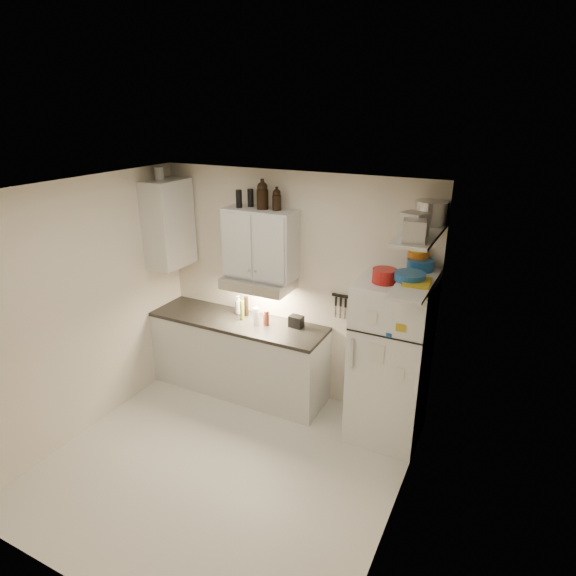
% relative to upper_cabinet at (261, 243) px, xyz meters
% --- Properties ---
extents(floor, '(3.20, 3.00, 0.02)m').
position_rel_upper_cabinet_xyz_m(floor, '(0.30, -1.33, -1.84)').
color(floor, silver).
rests_on(floor, ground).
extents(ceiling, '(3.20, 3.00, 0.02)m').
position_rel_upper_cabinet_xyz_m(ceiling, '(0.30, -1.33, 0.78)').
color(ceiling, white).
rests_on(ceiling, ground).
extents(back_wall, '(3.20, 0.02, 2.60)m').
position_rel_upper_cabinet_xyz_m(back_wall, '(0.30, 0.18, -0.53)').
color(back_wall, beige).
rests_on(back_wall, ground).
extents(left_wall, '(0.02, 3.00, 2.60)m').
position_rel_upper_cabinet_xyz_m(left_wall, '(-1.31, -1.33, -0.53)').
color(left_wall, beige).
rests_on(left_wall, ground).
extents(right_wall, '(0.02, 3.00, 2.60)m').
position_rel_upper_cabinet_xyz_m(right_wall, '(1.91, -1.33, -0.53)').
color(right_wall, beige).
rests_on(right_wall, ground).
extents(base_cabinet, '(2.10, 0.60, 0.88)m').
position_rel_upper_cabinet_xyz_m(base_cabinet, '(-0.25, -0.14, -1.39)').
color(base_cabinet, silver).
rests_on(base_cabinet, floor).
extents(countertop, '(2.10, 0.62, 0.04)m').
position_rel_upper_cabinet_xyz_m(countertop, '(-0.25, -0.14, -0.93)').
color(countertop, black).
rests_on(countertop, base_cabinet).
extents(upper_cabinet, '(0.80, 0.33, 0.75)m').
position_rel_upper_cabinet_xyz_m(upper_cabinet, '(0.00, 0.00, 0.00)').
color(upper_cabinet, silver).
rests_on(upper_cabinet, back_wall).
extents(side_cabinet, '(0.33, 0.55, 1.00)m').
position_rel_upper_cabinet_xyz_m(side_cabinet, '(-1.14, -0.14, 0.12)').
color(side_cabinet, silver).
rests_on(side_cabinet, left_wall).
extents(range_hood, '(0.76, 0.46, 0.12)m').
position_rel_upper_cabinet_xyz_m(range_hood, '(0.00, -0.06, -0.44)').
color(range_hood, silver).
rests_on(range_hood, back_wall).
extents(fridge, '(0.70, 0.68, 1.70)m').
position_rel_upper_cabinet_xyz_m(fridge, '(1.55, -0.18, -0.98)').
color(fridge, white).
rests_on(fridge, floor).
extents(shelf_hi, '(0.30, 0.95, 0.03)m').
position_rel_upper_cabinet_xyz_m(shelf_hi, '(1.75, -0.31, 0.38)').
color(shelf_hi, silver).
rests_on(shelf_hi, right_wall).
extents(shelf_lo, '(0.30, 0.95, 0.03)m').
position_rel_upper_cabinet_xyz_m(shelf_lo, '(1.75, -0.31, -0.07)').
color(shelf_lo, silver).
rests_on(shelf_lo, right_wall).
extents(knife_strip, '(0.42, 0.02, 0.03)m').
position_rel_upper_cabinet_xyz_m(knife_strip, '(1.00, 0.15, -0.51)').
color(knife_strip, black).
rests_on(knife_strip, back_wall).
extents(dutch_oven, '(0.24, 0.24, 0.13)m').
position_rel_upper_cabinet_xyz_m(dutch_oven, '(1.45, -0.26, -0.06)').
color(dutch_oven, '#AA1613').
rests_on(dutch_oven, fridge).
extents(book_stack, '(0.25, 0.30, 0.10)m').
position_rel_upper_cabinet_xyz_m(book_stack, '(1.77, -0.35, -0.08)').
color(book_stack, '#BA9717').
rests_on(book_stack, fridge).
extents(spice_jar, '(0.06, 0.06, 0.09)m').
position_rel_upper_cabinet_xyz_m(spice_jar, '(1.53, -0.28, -0.08)').
color(spice_jar, silver).
rests_on(spice_jar, fridge).
extents(stock_pot, '(0.30, 0.30, 0.21)m').
position_rel_upper_cabinet_xyz_m(stock_pot, '(1.75, 0.04, 0.50)').
color(stock_pot, silver).
rests_on(stock_pot, shelf_hi).
extents(tin_a, '(0.24, 0.23, 0.19)m').
position_rel_upper_cabinet_xyz_m(tin_a, '(1.71, -0.43, 0.49)').
color(tin_a, '#AAAAAD').
rests_on(tin_a, shelf_hi).
extents(tin_b, '(0.21, 0.21, 0.18)m').
position_rel_upper_cabinet_xyz_m(tin_b, '(1.76, -0.63, 0.48)').
color(tin_b, '#AAAAAD').
rests_on(tin_b, shelf_hi).
extents(bowl_teal, '(0.25, 0.25, 0.10)m').
position_rel_upper_cabinet_xyz_m(bowl_teal, '(1.71, 0.03, 0.00)').
color(bowl_teal, navy).
rests_on(bowl_teal, shelf_lo).
extents(bowl_orange, '(0.20, 0.20, 0.06)m').
position_rel_upper_cabinet_xyz_m(bowl_orange, '(1.67, 0.10, 0.08)').
color(bowl_orange, '#B95911').
rests_on(bowl_orange, bowl_teal).
extents(bowl_yellow, '(0.16, 0.16, 0.05)m').
position_rel_upper_cabinet_xyz_m(bowl_yellow, '(1.67, 0.10, 0.14)').
color(bowl_yellow, yellow).
rests_on(bowl_yellow, bowl_orange).
extents(plates, '(0.35, 0.35, 0.07)m').
position_rel_upper_cabinet_xyz_m(plates, '(1.69, -0.30, -0.02)').
color(plates, navy).
rests_on(plates, shelf_lo).
extents(growler_a, '(0.14, 0.14, 0.29)m').
position_rel_upper_cabinet_xyz_m(growler_a, '(0.03, 0.01, 0.52)').
color(growler_a, black).
rests_on(growler_a, upper_cabinet).
extents(growler_b, '(0.10, 0.10, 0.23)m').
position_rel_upper_cabinet_xyz_m(growler_b, '(0.19, 0.03, 0.49)').
color(growler_b, black).
rests_on(growler_b, upper_cabinet).
extents(thermos_a, '(0.08, 0.08, 0.19)m').
position_rel_upper_cabinet_xyz_m(thermos_a, '(-0.16, 0.08, 0.47)').
color(thermos_a, black).
rests_on(thermos_a, upper_cabinet).
extents(thermos_b, '(0.07, 0.07, 0.19)m').
position_rel_upper_cabinet_xyz_m(thermos_b, '(-0.24, -0.03, 0.47)').
color(thermos_b, black).
rests_on(thermos_b, upper_cabinet).
extents(side_jar, '(0.13, 0.13, 0.14)m').
position_rel_upper_cabinet_xyz_m(side_jar, '(-1.20, -0.15, 0.69)').
color(side_jar, silver).
rests_on(side_jar, side_cabinet).
extents(soap_bottle, '(0.11, 0.11, 0.26)m').
position_rel_upper_cabinet_xyz_m(soap_bottle, '(-0.33, 0.02, -0.78)').
color(soap_bottle, silver).
rests_on(soap_bottle, countertop).
extents(pepper_mill, '(0.06, 0.06, 0.18)m').
position_rel_upper_cabinet_xyz_m(pepper_mill, '(0.12, -0.11, -0.82)').
color(pepper_mill, brown).
rests_on(pepper_mill, countertop).
extents(oil_bottle, '(0.05, 0.05, 0.24)m').
position_rel_upper_cabinet_xyz_m(oil_bottle, '(-0.20, -0.11, -0.79)').
color(oil_bottle, '#566619').
rests_on(oil_bottle, countertop).
extents(vinegar_bottle, '(0.05, 0.05, 0.24)m').
position_rel_upper_cabinet_xyz_m(vinegar_bottle, '(-0.22, 0.02, -0.79)').
color(vinegar_bottle, black).
rests_on(vinegar_bottle, countertop).
extents(clear_bottle, '(0.07, 0.07, 0.20)m').
position_rel_upper_cabinet_xyz_m(clear_bottle, '(0.00, -0.13, -0.81)').
color(clear_bottle, silver).
rests_on(clear_bottle, countertop).
extents(red_jar, '(0.06, 0.06, 0.12)m').
position_rel_upper_cabinet_xyz_m(red_jar, '(0.09, -0.08, -0.84)').
color(red_jar, '#AA1613').
rests_on(red_jar, countertop).
extents(caddy, '(0.16, 0.12, 0.13)m').
position_rel_upper_cabinet_xyz_m(caddy, '(0.43, -0.00, -0.84)').
color(caddy, black).
rests_on(caddy, countertop).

